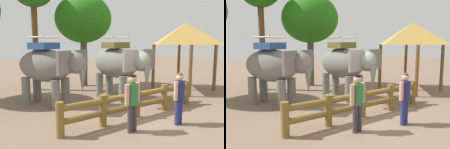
{
  "view_description": "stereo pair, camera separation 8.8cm",
  "coord_description": "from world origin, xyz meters",
  "views": [
    {
      "loc": [
        -5.43,
        -6.26,
        2.74
      ],
      "look_at": [
        0.0,
        1.72,
        1.4
      ],
      "focal_mm": 37.75,
      "sensor_mm": 36.0,
      "label": 1
    },
    {
      "loc": [
        -5.35,
        -6.31,
        2.74
      ],
      "look_at": [
        0.0,
        1.72,
        1.4
      ],
      "focal_mm": 37.75,
      "sensor_mm": 36.0,
      "label": 2
    }
  ],
  "objects": [
    {
      "name": "ground_plane",
      "position": [
        0.0,
        0.0,
        0.0
      ],
      "size": [
        60.0,
        60.0,
        0.0
      ],
      "primitive_type": "plane",
      "color": "#7E6450"
    },
    {
      "name": "elephant_near_left",
      "position": [
        -2.05,
        3.5,
        1.67
      ],
      "size": [
        2.82,
        3.45,
        2.97
      ],
      "color": "slate",
      "rests_on": "ground"
    },
    {
      "name": "tree_far_right",
      "position": [
        1.38,
        6.87,
        4.11
      ],
      "size": [
        3.45,
        3.45,
        5.61
      ],
      "color": "brown",
      "rests_on": "ground"
    },
    {
      "name": "elephant_center",
      "position": [
        1.08,
        2.73,
        1.68
      ],
      "size": [
        2.01,
        3.53,
        2.98
      ],
      "color": "slate",
      "rests_on": "ground"
    },
    {
      "name": "tourist_woman_in_black",
      "position": [
        0.68,
        -1.23,
        1.01
      ],
      "size": [
        0.61,
        0.4,
        1.74
      ],
      "color": "navy",
      "rests_on": "ground"
    },
    {
      "name": "log_fence",
      "position": [
        0.0,
        0.11,
        0.6
      ],
      "size": [
        6.27,
        0.6,
        1.05
      ],
      "color": "brown",
      "rests_on": "ground"
    },
    {
      "name": "thatched_shelter",
      "position": [
        5.43,
        2.45,
        3.15
      ],
      "size": [
        3.51,
        3.51,
        3.8
      ],
      "color": "brown",
      "rests_on": "ground"
    },
    {
      "name": "tourist_man_in_blue",
      "position": [
        -1.02,
        -0.88,
        1.03
      ],
      "size": [
        0.62,
        0.41,
        1.78
      ],
      "color": "#382F35",
      "rests_on": "ground"
    }
  ]
}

